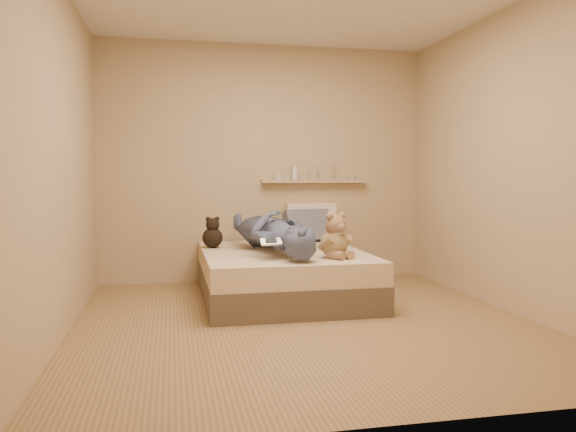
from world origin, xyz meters
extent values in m
plane|color=#97794E|center=(0.00, 0.00, 0.00)|extent=(3.80, 3.80, 0.00)
plane|color=tan|center=(0.00, 1.90, 1.30)|extent=(3.60, 0.00, 3.60)
plane|color=tan|center=(0.00, -1.90, 1.30)|extent=(3.60, 0.00, 3.60)
plane|color=tan|center=(-1.80, 0.00, 1.30)|extent=(0.00, 3.80, 3.80)
plane|color=tan|center=(1.80, 0.00, 1.30)|extent=(0.00, 3.80, 3.80)
cube|color=brown|center=(0.00, 0.93, 0.12)|extent=(1.50, 1.90, 0.25)
cube|color=beige|center=(0.00, 0.93, 0.35)|extent=(1.48, 1.88, 0.20)
cube|color=silver|center=(-0.21, 0.33, 0.61)|extent=(0.19, 0.09, 0.06)
cube|color=black|center=(-0.21, 0.32, 0.62)|extent=(0.10, 0.05, 0.03)
sphere|color=#9A7F54|center=(0.35, 0.39, 0.57)|extent=(0.24, 0.24, 0.24)
sphere|color=#8C694D|center=(0.36, 0.37, 0.74)|extent=(0.18, 0.18, 0.18)
sphere|color=#9B7755|center=(0.30, 0.35, 0.81)|extent=(0.07, 0.07, 0.07)
sphere|color=#957B51|center=(0.42, 0.39, 0.81)|extent=(0.07, 0.07, 0.07)
sphere|color=#8E684E|center=(0.39, 0.30, 0.72)|extent=(0.07, 0.07, 0.07)
cylinder|color=olive|center=(0.26, 0.32, 0.59)|extent=(0.15, 0.16, 0.14)
cylinder|color=#A48057|center=(0.47, 0.40, 0.59)|extent=(0.07, 0.16, 0.14)
cylinder|color=#91644D|center=(0.34, 0.27, 0.49)|extent=(0.15, 0.18, 0.08)
cylinder|color=#997151|center=(0.45, 0.31, 0.49)|extent=(0.10, 0.17, 0.08)
cylinder|color=beige|center=(0.36, 0.37, 0.66)|extent=(0.16, 0.16, 0.02)
sphere|color=black|center=(-0.63, 1.28, 0.55)|extent=(0.20, 0.20, 0.20)
sphere|color=black|center=(-0.63, 1.27, 0.68)|extent=(0.13, 0.13, 0.13)
sphere|color=black|center=(-0.67, 1.27, 0.74)|extent=(0.05, 0.05, 0.05)
sphere|color=black|center=(-0.59, 1.28, 0.74)|extent=(0.05, 0.05, 0.05)
cube|color=beige|center=(0.49, 1.76, 0.65)|extent=(0.55, 0.23, 0.42)
cube|color=slate|center=(0.42, 1.62, 0.62)|extent=(0.54, 0.35, 0.37)
imported|color=#454B6C|center=(-0.10, 0.87, 0.65)|extent=(0.80, 1.71, 0.39)
cube|color=tan|center=(0.55, 1.84, 1.10)|extent=(1.20, 0.12, 0.03)
cylinder|color=#B9C0C2|center=(0.14, 1.84, 1.15)|extent=(0.10, 0.10, 0.06)
imported|color=silver|center=(0.33, 1.84, 1.21)|extent=(0.10, 0.10, 0.20)
imported|color=silver|center=(0.55, 1.84, 1.20)|extent=(0.11, 0.11, 0.17)
cylinder|color=silver|center=(0.77, 1.84, 1.21)|extent=(0.03, 0.03, 0.19)
cylinder|color=#AD9E94|center=(1.00, 1.84, 1.14)|extent=(0.07, 0.07, 0.05)
camera|label=1|loc=(-1.03, -4.27, 1.15)|focal=35.00mm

